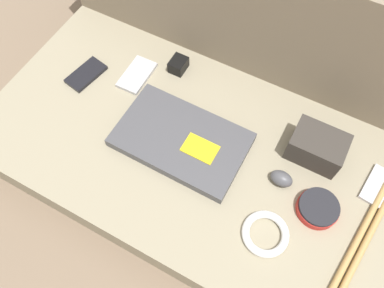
{
  "coord_description": "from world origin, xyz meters",
  "views": [
    {
      "loc": [
        0.22,
        -0.41,
        1.02
      ],
      "look_at": [
        0.0,
        0.0,
        0.15
      ],
      "focal_mm": 35.0,
      "sensor_mm": 36.0,
      "label": 1
    }
  ],
  "objects_px": {
    "phone_small": "(137,75)",
    "laptop": "(182,139)",
    "computer_mouse": "(281,179)",
    "phone_black": "(379,187)",
    "charger_brick": "(178,65)",
    "speaker_puck": "(318,208)",
    "phone_silver": "(86,74)",
    "camera_pouch": "(317,147)"
  },
  "relations": [
    {
      "from": "computer_mouse",
      "to": "camera_pouch",
      "type": "relative_size",
      "value": 0.44
    },
    {
      "from": "speaker_puck",
      "to": "camera_pouch",
      "type": "bearing_deg",
      "value": 113.09
    },
    {
      "from": "laptop",
      "to": "camera_pouch",
      "type": "height_order",
      "value": "camera_pouch"
    },
    {
      "from": "phone_black",
      "to": "phone_silver",
      "type": "bearing_deg",
      "value": -168.82
    },
    {
      "from": "laptop",
      "to": "computer_mouse",
      "type": "xyz_separation_m",
      "value": [
        0.28,
        0.02,
        0.0
      ]
    },
    {
      "from": "laptop",
      "to": "camera_pouch",
      "type": "xyz_separation_m",
      "value": [
        0.32,
        0.13,
        0.03
      ]
    },
    {
      "from": "phone_small",
      "to": "phone_silver",
      "type": "bearing_deg",
      "value": -153.97
    },
    {
      "from": "charger_brick",
      "to": "phone_black",
      "type": "bearing_deg",
      "value": -8.35
    },
    {
      "from": "speaker_puck",
      "to": "phone_small",
      "type": "height_order",
      "value": "speaker_puck"
    },
    {
      "from": "laptop",
      "to": "charger_brick",
      "type": "relative_size",
      "value": 6.33
    },
    {
      "from": "computer_mouse",
      "to": "camera_pouch",
      "type": "distance_m",
      "value": 0.13
    },
    {
      "from": "computer_mouse",
      "to": "phone_black",
      "type": "xyz_separation_m",
      "value": [
        0.23,
        0.1,
        -0.01
      ]
    },
    {
      "from": "phone_silver",
      "to": "laptop",
      "type": "bearing_deg",
      "value": 1.32
    },
    {
      "from": "laptop",
      "to": "charger_brick",
      "type": "bearing_deg",
      "value": 122.05
    },
    {
      "from": "speaker_puck",
      "to": "charger_brick",
      "type": "height_order",
      "value": "charger_brick"
    },
    {
      "from": "laptop",
      "to": "charger_brick",
      "type": "xyz_separation_m",
      "value": [
        -0.13,
        0.21,
        0.0
      ]
    },
    {
      "from": "computer_mouse",
      "to": "phone_small",
      "type": "bearing_deg",
      "value": 169.67
    },
    {
      "from": "computer_mouse",
      "to": "speaker_puck",
      "type": "bearing_deg",
      "value": -12.77
    },
    {
      "from": "laptop",
      "to": "phone_black",
      "type": "distance_m",
      "value": 0.52
    },
    {
      "from": "phone_small",
      "to": "laptop",
      "type": "bearing_deg",
      "value": -31.07
    },
    {
      "from": "phone_silver",
      "to": "charger_brick",
      "type": "bearing_deg",
      "value": 44.29
    },
    {
      "from": "camera_pouch",
      "to": "computer_mouse",
      "type": "bearing_deg",
      "value": -112.13
    },
    {
      "from": "phone_silver",
      "to": "charger_brick",
      "type": "height_order",
      "value": "charger_brick"
    },
    {
      "from": "computer_mouse",
      "to": "phone_small",
      "type": "relative_size",
      "value": 0.47
    },
    {
      "from": "laptop",
      "to": "speaker_puck",
      "type": "relative_size",
      "value": 3.38
    },
    {
      "from": "computer_mouse",
      "to": "phone_black",
      "type": "relative_size",
      "value": 0.51
    },
    {
      "from": "speaker_puck",
      "to": "laptop",
      "type": "bearing_deg",
      "value": 178.22
    },
    {
      "from": "phone_silver",
      "to": "camera_pouch",
      "type": "xyz_separation_m",
      "value": [
        0.69,
        0.07,
        0.03
      ]
    },
    {
      "from": "laptop",
      "to": "charger_brick",
      "type": "distance_m",
      "value": 0.25
    },
    {
      "from": "phone_black",
      "to": "charger_brick",
      "type": "distance_m",
      "value": 0.64
    },
    {
      "from": "speaker_puck",
      "to": "phone_black",
      "type": "bearing_deg",
      "value": 48.03
    },
    {
      "from": "laptop",
      "to": "charger_brick",
      "type": "height_order",
      "value": "charger_brick"
    },
    {
      "from": "laptop",
      "to": "camera_pouch",
      "type": "relative_size",
      "value": 2.53
    },
    {
      "from": "computer_mouse",
      "to": "charger_brick",
      "type": "xyz_separation_m",
      "value": [
        -0.41,
        0.2,
        0.0
      ]
    },
    {
      "from": "phone_small",
      "to": "charger_brick",
      "type": "height_order",
      "value": "charger_brick"
    },
    {
      "from": "speaker_puck",
      "to": "phone_black",
      "type": "height_order",
      "value": "speaker_puck"
    },
    {
      "from": "laptop",
      "to": "phone_small",
      "type": "relative_size",
      "value": 2.72
    },
    {
      "from": "charger_brick",
      "to": "speaker_puck",
      "type": "bearing_deg",
      "value": -23.54
    },
    {
      "from": "charger_brick",
      "to": "computer_mouse",
      "type": "bearing_deg",
      "value": -25.62
    },
    {
      "from": "computer_mouse",
      "to": "charger_brick",
      "type": "bearing_deg",
      "value": 156.66
    },
    {
      "from": "speaker_puck",
      "to": "phone_small",
      "type": "bearing_deg",
      "value": 166.95
    },
    {
      "from": "phone_small",
      "to": "camera_pouch",
      "type": "distance_m",
      "value": 0.55
    }
  ]
}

